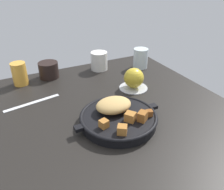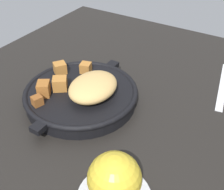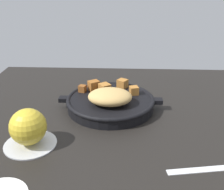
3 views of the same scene
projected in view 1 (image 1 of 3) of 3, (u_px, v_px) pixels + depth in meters
ground_plane at (100, 115)px, 82.26cm from camera, size 94.45×88.97×2.40cm
cast_iron_skillet at (118, 116)px, 75.21cm from camera, size 29.55×25.20×7.30cm
saucer_plate at (133, 87)px, 97.58cm from camera, size 11.87×11.87×0.60cm
red_apple at (134, 78)px, 95.41cm from camera, size 8.24×8.24×8.24cm
butter_knife at (32, 103)px, 87.10cm from camera, size 20.96×5.08×0.36cm
juice_glass_amber at (20, 74)px, 98.59cm from camera, size 6.21×6.21×9.76cm
ceramic_mug_white at (99, 61)px, 113.04cm from camera, size 7.98×7.98×8.77cm
coffee_mug_dark at (49, 70)px, 105.29cm from camera, size 8.76×8.76×7.21cm
water_glass_tall at (141, 58)px, 114.90cm from camera, size 7.13×7.13×9.69cm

